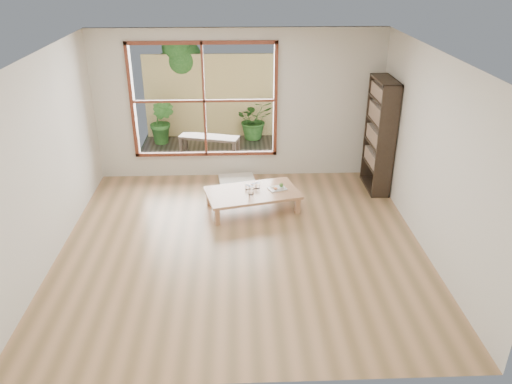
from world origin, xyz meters
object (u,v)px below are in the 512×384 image
Objects in this scene: low_table at (252,194)px; bookshelf at (380,136)px; garden_bench at (209,139)px; food_tray at (278,188)px.

low_table is 0.83× the size of bookshelf.
low_table is 2.51m from garden_bench.
food_tray is (0.41, 0.09, 0.06)m from low_table.
bookshelf is (2.15, 0.74, 0.67)m from low_table.
bookshelf is 3.41m from garden_bench.
garden_bench is (-0.78, 2.38, 0.07)m from low_table.
bookshelf reaches higher than low_table.
bookshelf is 5.88× the size of food_tray.
bookshelf is 1.54× the size of garden_bench.
food_tray is at bearing -159.41° from bookshelf.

